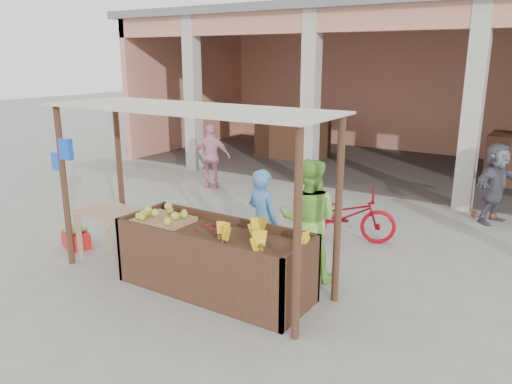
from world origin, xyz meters
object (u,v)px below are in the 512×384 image
Objects in this scene: side_table at (112,220)px; motorcycle at (344,214)px; vendor_blue at (262,217)px; vendor_green at (308,216)px; fruit_stall at (214,262)px; red_crate at (76,240)px.

motorcycle reaches higher than side_table.
vendor_green is at bearing -153.72° from vendor_blue.
vendor_green is at bearing 51.79° from fruit_stall.
red_crate is at bearing -0.34° from vendor_green.
vendor_blue is at bearing 36.85° from side_table.
vendor_blue is at bearing 79.04° from fruit_stall.
side_table is 2.24× the size of red_crate.
side_table is at bearing 115.47° from motorcycle.
fruit_stall is at bearing 13.30° from side_table.
motorcycle is (2.55, 2.69, -0.19)m from side_table.
red_crate is 3.22m from vendor_blue.
vendor_green is (3.67, 1.03, 0.76)m from red_crate.
fruit_stall is 1.62× the size of vendor_blue.
side_table is 2.25m from vendor_blue.
red_crate is (-2.84, 0.02, -0.27)m from fruit_stall.
vendor_blue is (2.04, 0.95, 0.15)m from side_table.
vendor_blue reaches higher than side_table.
fruit_stall reaches higher than side_table.
fruit_stall is at bearing 92.64° from vendor_blue.
red_crate is at bearing 29.94° from vendor_blue.
vendor_blue reaches higher than red_crate.
red_crate is 4.41m from motorcycle.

